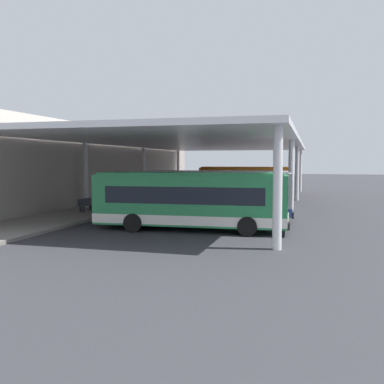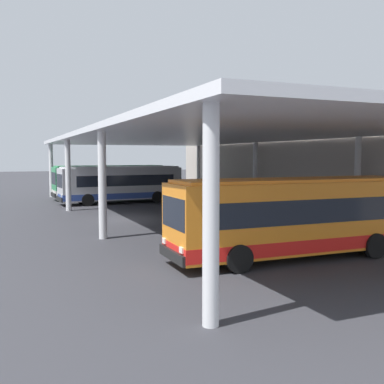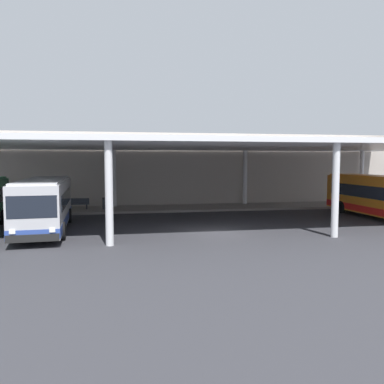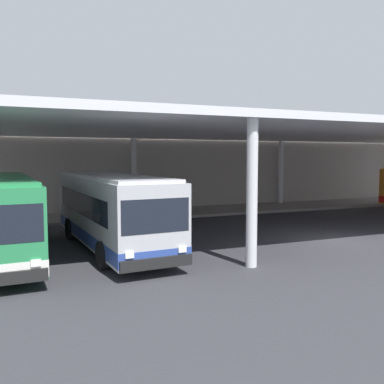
{
  "view_description": "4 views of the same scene",
  "coord_description": "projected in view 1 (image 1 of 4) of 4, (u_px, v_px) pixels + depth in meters",
  "views": [
    {
      "loc": [
        -37.09,
        -3.89,
        3.75
      ],
      "look_at": [
        -5.36,
        4.92,
        1.44
      ],
      "focal_mm": 40.44,
      "sensor_mm": 36.0,
      "label": 1
    },
    {
      "loc": [
        27.9,
        -6.96,
        4.03
      ],
      "look_at": [
        -0.96,
        5.26,
        1.54
      ],
      "focal_mm": 41.92,
      "sensor_mm": 36.0,
      "label": 2
    },
    {
      "loc": [
        -5.59,
        -22.33,
        4.24
      ],
      "look_at": [
        -0.56,
        5.05,
        2.05
      ],
      "focal_mm": 36.52,
      "sensor_mm": 36.0,
      "label": 3
    },
    {
      "loc": [
        -13.79,
        -15.17,
        3.89
      ],
      "look_at": [
        -5.53,
        4.49,
        2.13
      ],
      "focal_mm": 38.96,
      "sensor_mm": 36.0,
      "label": 4
    }
  ],
  "objects": [
    {
      "name": "ground_plane",
      "position": [
        264.0,
        206.0,
        36.95
      ],
      "size": [
        200.0,
        200.0,
        0.0
      ],
      "primitive_type": "plane",
      "color": "#333338"
    },
    {
      "name": "canopy_shelter",
      "position": [
        202.0,
        144.0,
        38.04
      ],
      "size": [
        40.0,
        17.0,
        5.55
      ],
      "color": "silver",
      "rests_on": "ground"
    },
    {
      "name": "trash_bin",
      "position": [
        106.0,
        202.0,
        33.31
      ],
      "size": [
        0.52,
        0.52,
        0.98
      ],
      "color": "#33383D",
      "rests_on": "platform_kerb"
    },
    {
      "name": "bench_waiting",
      "position": [
        86.0,
        204.0,
        31.25
      ],
      "size": [
        1.8,
        0.45,
        0.92
      ],
      "color": "#383D47",
      "rests_on": "platform_kerb"
    },
    {
      "name": "station_building_facade",
      "position": [
        104.0,
        165.0,
        40.71
      ],
      "size": [
        48.0,
        1.6,
        6.92
      ],
      "primitive_type": "cube",
      "color": "#ADA399",
      "rests_on": "ground"
    },
    {
      "name": "bus_second_bay",
      "position": [
        209.0,
        194.0,
        27.75
      ],
      "size": [
        3.23,
        10.68,
        3.17
      ],
      "color": "#B7B7BC",
      "rests_on": "ground"
    },
    {
      "name": "bus_nearest_bay",
      "position": [
        190.0,
        200.0,
        23.52
      ],
      "size": [
        3.07,
        10.64,
        3.17
      ],
      "color": "#28844C",
      "rests_on": "ground"
    },
    {
      "name": "platform_kerb",
      "position": [
        137.0,
        201.0,
        40.08
      ],
      "size": [
        42.0,
        4.5,
        0.18
      ],
      "primitive_type": "cube",
      "color": "gray",
      "rests_on": "ground"
    },
    {
      "name": "bus_middle_bay",
      "position": [
        244.0,
        180.0,
        50.63
      ],
      "size": [
        2.84,
        10.57,
        3.17
      ],
      "color": "orange",
      "rests_on": "ground"
    }
  ]
}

